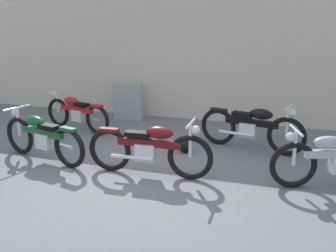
{
  "coord_description": "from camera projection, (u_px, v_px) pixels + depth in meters",
  "views": [
    {
      "loc": [
        2.49,
        -5.9,
        2.65
      ],
      "look_at": [
        0.14,
        1.26,
        0.55
      ],
      "focal_mm": 42.74,
      "sensor_mm": 36.0,
      "label": 1
    }
  ],
  "objects": [
    {
      "name": "motorcycle_black",
      "position": [
        252.0,
        127.0,
        8.02
      ],
      "size": [
        2.16,
        0.73,
        0.98
      ],
      "rotation": [
        0.0,
        0.0,
        -0.21
      ],
      "color": "black",
      "rests_on": "ground_plane"
    },
    {
      "name": "motorcycle_maroon",
      "position": [
        150.0,
        149.0,
        6.73
      ],
      "size": [
        2.21,
        0.62,
        0.99
      ],
      "rotation": [
        0.0,
        0.0,
        0.04
      ],
      "color": "black",
      "rests_on": "ground_plane"
    },
    {
      "name": "building_wall",
      "position": [
        198.0,
        50.0,
        10.16
      ],
      "size": [
        18.0,
        0.3,
        3.57
      ],
      "primitive_type": "cube",
      "color": "beige",
      "rests_on": "ground_plane"
    },
    {
      "name": "ground_plane",
      "position": [
        137.0,
        175.0,
        6.85
      ],
      "size": [
        40.0,
        40.0,
        0.0
      ],
      "primitive_type": "plane",
      "color": "slate"
    },
    {
      "name": "motorcycle_green",
      "position": [
        42.0,
        137.0,
        7.44
      ],
      "size": [
        2.06,
        0.78,
        0.95
      ],
      "rotation": [
        0.0,
        0.0,
        2.88
      ],
      "color": "black",
      "rests_on": "ground_plane"
    },
    {
      "name": "motorcycle_red",
      "position": [
        76.0,
        112.0,
        9.42
      ],
      "size": [
        1.93,
        0.74,
        0.89
      ],
      "rotation": [
        0.0,
        0.0,
        2.88
      ],
      "color": "black",
      "rests_on": "ground_plane"
    },
    {
      "name": "helmet",
      "position": [
        185.0,
        145.0,
        7.95
      ],
      "size": [
        0.28,
        0.28,
        0.28
      ],
      "primitive_type": "sphere",
      "color": "black",
      "rests_on": "ground_plane"
    },
    {
      "name": "stone_marker",
      "position": [
        128.0,
        102.0,
        10.4
      ],
      "size": [
        0.78,
        0.22,
        0.95
      ],
      "primitive_type": "cube",
      "rotation": [
        0.0,
        0.0,
        -0.02
      ],
      "color": "#9E9EA3",
      "rests_on": "ground_plane"
    }
  ]
}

